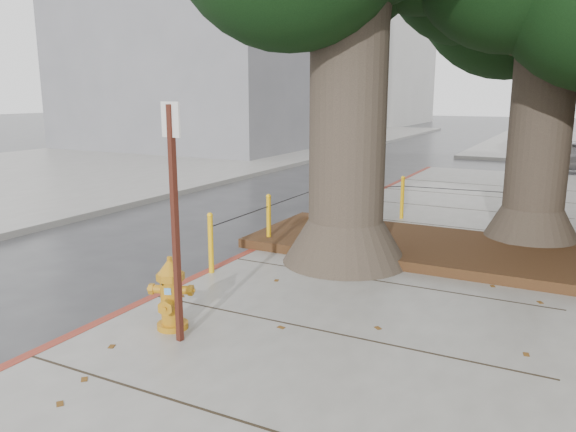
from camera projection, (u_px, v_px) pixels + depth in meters
name	position (u px, v px, depth m)	size (l,w,h in m)	color
ground	(284.00, 334.00, 6.77)	(140.00, 140.00, 0.00)	#28282B
sidewalk_opposite	(86.00, 167.00, 21.73)	(14.00, 60.00, 0.15)	slate
curb_red	(250.00, 255.00, 9.82)	(0.14, 26.00, 0.16)	maroon
planter_bed	(435.00, 248.00, 9.70)	(6.40, 2.60, 0.16)	black
building_far_grey	(231.00, 36.00, 31.32)	(12.00, 16.00, 12.00)	slate
building_far_white	(349.00, 42.00, 51.83)	(12.00, 18.00, 15.00)	silver
bollard_ring	(350.00, 209.00, 10.81)	(3.79, 5.39, 0.95)	#F1B00D
fire_hydrant	(171.00, 294.00, 6.49)	(0.47, 0.47, 0.87)	#C37F14
signpost	(175.00, 211.00, 5.95)	(0.26, 0.07, 2.62)	#471911
car_dark	(286.00, 140.00, 27.95)	(1.60, 3.94, 1.14)	black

